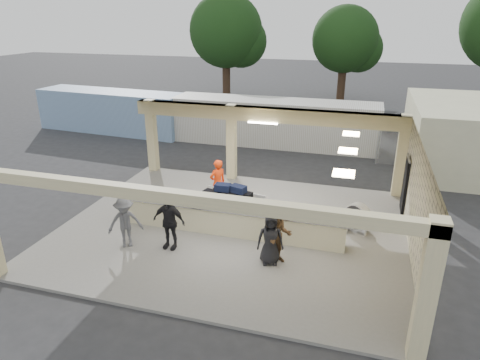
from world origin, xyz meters
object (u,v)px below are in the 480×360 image
(container_white, at_px, (274,122))
(baggage_handler, at_px, (218,183))
(drum_fan, at_px, (357,217))
(passenger_b, at_px, (169,221))
(passenger_d, at_px, (270,239))
(container_blue, at_px, (112,111))
(baggage_counter, at_px, (228,221))
(car_white_a, at_px, (458,133))
(passenger_c, at_px, (125,222))
(car_dark, at_px, (413,126))
(passenger_a, at_px, (277,235))
(luggage_cart, at_px, (227,201))

(container_white, bearing_deg, baggage_handler, -91.25)
(drum_fan, distance_m, passenger_b, 6.51)
(passenger_d, height_order, container_blue, container_blue)
(baggage_counter, bearing_deg, container_white, 94.30)
(car_white_a, height_order, container_white, container_white)
(passenger_c, bearing_deg, baggage_counter, -2.12)
(baggage_handler, bearing_deg, drum_fan, 122.52)
(passenger_c, height_order, container_white, container_white)
(car_white_a, bearing_deg, passenger_b, 148.84)
(drum_fan, distance_m, car_dark, 14.51)
(passenger_a, bearing_deg, luggage_cart, 123.18)
(passenger_d, bearing_deg, passenger_a, 17.31)
(luggage_cart, xyz_separation_m, passenger_b, (-1.18, -2.44, 0.18))
(passenger_c, distance_m, container_white, 13.45)
(passenger_a, height_order, passenger_b, passenger_b)
(baggage_handler, xyz_separation_m, passenger_c, (-1.85, -3.87, -0.10))
(baggage_handler, distance_m, car_dark, 15.88)
(baggage_counter, distance_m, container_blue, 16.44)
(passenger_b, height_order, container_white, container_white)
(passenger_a, relative_size, car_white_a, 0.36)
(baggage_counter, distance_m, passenger_b, 2.14)
(drum_fan, height_order, car_white_a, car_white_a)
(baggage_handler, xyz_separation_m, car_dark, (8.31, 13.53, -0.38))
(baggage_handler, distance_m, container_blue, 14.16)
(drum_fan, xyz_separation_m, container_white, (-5.16, 10.10, 0.64))
(baggage_handler, height_order, car_white_a, baggage_handler)
(passenger_a, distance_m, passenger_b, 3.53)
(baggage_counter, distance_m, container_white, 11.59)
(passenger_b, bearing_deg, passenger_a, 4.36)
(luggage_cart, height_order, drum_fan, luggage_cart)
(luggage_cart, height_order, passenger_c, passenger_c)
(luggage_cart, xyz_separation_m, baggage_handler, (-0.74, 1.11, 0.21))
(passenger_d, xyz_separation_m, container_blue, (-13.45, 12.99, 0.38))
(passenger_c, bearing_deg, passenger_d, -28.83)
(baggage_counter, xyz_separation_m, passenger_b, (-1.54, -1.42, 0.45))
(baggage_counter, relative_size, passenger_d, 4.96)
(passenger_c, distance_m, car_white_a, 20.43)
(car_dark, height_order, container_white, container_white)
(drum_fan, xyz_separation_m, passenger_a, (-2.31, -2.73, 0.35))
(luggage_cart, relative_size, baggage_handler, 1.36)
(passenger_b, xyz_separation_m, container_blue, (-10.11, 13.00, 0.26))
(drum_fan, xyz_separation_m, passenger_c, (-7.24, -3.18, 0.29))
(passenger_d, relative_size, container_blue, 0.16)
(passenger_a, distance_m, car_dark, 17.74)
(baggage_handler, bearing_deg, passenger_a, 81.87)
(luggage_cart, height_order, passenger_b, passenger_b)
(car_white_a, bearing_deg, passenger_c, 146.13)
(baggage_handler, relative_size, car_white_a, 0.38)
(luggage_cart, bearing_deg, baggage_handler, 133.04)
(luggage_cart, xyz_separation_m, drum_fan, (4.65, 0.42, -0.19))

